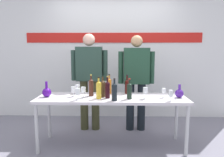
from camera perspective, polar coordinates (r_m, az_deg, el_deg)
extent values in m
plane|color=gray|center=(3.50, -0.07, -16.98)|extent=(10.00, 10.00, 0.00)
cube|color=white|center=(4.65, 0.43, 8.33)|extent=(5.15, 0.10, 3.00)
cube|color=red|center=(4.60, 0.42, 10.52)|extent=(3.61, 0.01, 0.20)
cube|color=silver|center=(3.26, -0.07, -5.13)|extent=(2.19, 0.65, 0.04)
cylinder|color=silver|center=(3.30, -18.91, -12.29)|extent=(0.05, 0.05, 0.72)
cylinder|color=silver|center=(3.25, 18.84, -12.64)|extent=(0.05, 0.05, 0.72)
cylinder|color=silver|center=(3.80, -15.99, -9.46)|extent=(0.05, 0.05, 0.72)
cylinder|color=silver|center=(3.75, 16.31, -9.70)|extent=(0.05, 0.05, 0.72)
sphere|color=#490F92|center=(3.38, -16.54, -3.48)|extent=(0.13, 0.13, 0.13)
cylinder|color=#490F92|center=(3.36, -16.62, -1.64)|extent=(0.04, 0.04, 0.11)
sphere|color=#481F91|center=(3.34, 17.03, -3.72)|extent=(0.12, 0.12, 0.12)
cylinder|color=#481F91|center=(3.33, 17.10, -2.17)|extent=(0.04, 0.04, 0.08)
cylinder|color=#393A21|center=(4.03, -7.20, -6.83)|extent=(0.14, 0.14, 0.90)
cylinder|color=#393A21|center=(4.00, -4.29, -6.88)|extent=(0.14, 0.14, 0.90)
cube|color=#273F36|center=(3.89, -5.91, 3.83)|extent=(0.45, 0.22, 0.59)
cylinder|color=#273F36|center=(3.93, -9.90, 3.37)|extent=(0.09, 0.09, 0.53)
cylinder|color=#273F36|center=(3.86, -1.83, 3.41)|extent=(0.09, 0.09, 0.53)
sphere|color=beige|center=(3.88, -6.00, 9.93)|extent=(0.21, 0.21, 0.21)
cylinder|color=black|center=(4.00, 4.73, -7.29)|extent=(0.14, 0.14, 0.85)
cylinder|color=black|center=(4.01, 7.59, -7.27)|extent=(0.14, 0.14, 0.85)
cube|color=#204230|center=(3.87, 6.33, 3.29)|extent=(0.44, 0.22, 0.62)
cylinder|color=#204230|center=(3.86, 2.31, 2.86)|extent=(0.09, 0.09, 0.56)
cylinder|color=#204230|center=(3.91, 10.29, 2.79)|extent=(0.09, 0.09, 0.56)
sphere|color=tan|center=(3.86, 6.43, 9.58)|extent=(0.20, 0.20, 0.20)
cylinder|color=orange|center=(3.47, -0.71, -2.12)|extent=(0.07, 0.07, 0.22)
cone|color=orange|center=(3.45, -0.72, -0.14)|extent=(0.07, 0.07, 0.03)
cylinder|color=orange|center=(3.45, -0.72, 0.26)|extent=(0.02, 0.02, 0.07)
cylinder|color=black|center=(3.44, -0.72, 0.99)|extent=(0.03, 0.03, 0.02)
cylinder|color=#340C0A|center=(3.47, 3.91, -2.28)|extent=(0.07, 0.07, 0.20)
cone|color=#340C0A|center=(3.45, 3.93, -0.44)|extent=(0.07, 0.07, 0.03)
cylinder|color=#340C0A|center=(3.45, 3.93, 0.03)|extent=(0.02, 0.02, 0.08)
cylinder|color=black|center=(3.44, 3.94, 0.83)|extent=(0.03, 0.03, 0.02)
cylinder|color=#48251A|center=(3.31, -5.44, -2.52)|extent=(0.07, 0.07, 0.23)
cone|color=#48251A|center=(3.29, -5.47, -0.32)|extent=(0.07, 0.07, 0.03)
cylinder|color=#48251A|center=(3.29, -5.47, 0.12)|extent=(0.02, 0.02, 0.08)
cylinder|color=gold|center=(3.28, -5.48, 0.91)|extent=(0.03, 0.03, 0.02)
cylinder|color=gold|center=(3.13, -3.46, -3.19)|extent=(0.07, 0.07, 0.23)
cone|color=gold|center=(3.11, -3.48, -0.91)|extent=(0.07, 0.07, 0.03)
cylinder|color=gold|center=(3.11, -3.49, -0.50)|extent=(0.02, 0.02, 0.07)
cylinder|color=black|center=(3.10, -3.49, 0.28)|extent=(0.03, 0.03, 0.02)
cylinder|color=black|center=(3.01, 0.63, -3.71)|extent=(0.07, 0.07, 0.22)
cone|color=black|center=(2.98, 0.63, -1.38)|extent=(0.07, 0.07, 0.03)
cylinder|color=black|center=(2.98, 0.63, -0.94)|extent=(0.02, 0.02, 0.07)
cylinder|color=black|center=(2.97, 0.63, -0.09)|extent=(0.03, 0.03, 0.02)
cylinder|color=black|center=(3.16, -1.16, -3.14)|extent=(0.07, 0.07, 0.22)
cone|color=black|center=(3.13, -1.17, -0.95)|extent=(0.07, 0.07, 0.03)
cylinder|color=black|center=(3.13, -1.17, -0.42)|extent=(0.02, 0.02, 0.08)
cylinder|color=gold|center=(3.12, -1.17, 0.48)|extent=(0.03, 0.03, 0.02)
cylinder|color=black|center=(3.12, 4.51, -3.43)|extent=(0.07, 0.07, 0.21)
cone|color=black|center=(3.10, 4.54, -1.32)|extent=(0.07, 0.07, 0.03)
cylinder|color=black|center=(3.10, 4.54, -0.91)|extent=(0.02, 0.02, 0.07)
cylinder|color=#B51918|center=(3.09, 4.55, -0.11)|extent=(0.03, 0.03, 0.02)
cylinder|color=#4A341E|center=(3.23, -2.42, -2.89)|extent=(0.08, 0.08, 0.22)
cone|color=#4A341E|center=(3.20, -2.44, -0.70)|extent=(0.08, 0.08, 0.03)
cylinder|color=#4A341E|center=(3.20, -2.44, -0.26)|extent=(0.03, 0.03, 0.08)
cylinder|color=black|center=(3.19, -2.44, 0.56)|extent=(0.03, 0.03, 0.02)
cylinder|color=white|center=(3.33, -9.89, -4.60)|extent=(0.05, 0.05, 0.00)
cylinder|color=white|center=(3.32, -9.91, -4.02)|extent=(0.01, 0.01, 0.07)
cylinder|color=white|center=(3.30, -9.94, -2.78)|extent=(0.07, 0.07, 0.08)
cylinder|color=white|center=(3.10, -8.78, -5.50)|extent=(0.06, 0.06, 0.00)
cylinder|color=white|center=(3.09, -8.80, -4.82)|extent=(0.01, 0.01, 0.07)
cylinder|color=white|center=(3.08, -8.83, -3.39)|extent=(0.07, 0.07, 0.09)
cylinder|color=white|center=(3.23, -7.40, -4.94)|extent=(0.05, 0.05, 0.00)
cylinder|color=white|center=(3.22, -7.41, -4.24)|extent=(0.01, 0.01, 0.08)
cylinder|color=white|center=(3.20, -7.44, -2.87)|extent=(0.07, 0.07, 0.08)
cylinder|color=white|center=(3.53, -8.86, -3.84)|extent=(0.06, 0.06, 0.00)
cylinder|color=white|center=(3.52, -8.88, -3.31)|extent=(0.01, 0.01, 0.06)
cylinder|color=white|center=(3.51, -8.90, -2.16)|extent=(0.07, 0.07, 0.08)
cylinder|color=white|center=(3.31, 13.22, -4.77)|extent=(0.06, 0.06, 0.00)
cylinder|color=white|center=(3.30, 13.24, -4.17)|extent=(0.01, 0.01, 0.07)
cylinder|color=white|center=(3.29, 13.28, -3.04)|extent=(0.06, 0.06, 0.07)
cylinder|color=white|center=(3.11, 14.91, -5.67)|extent=(0.06, 0.06, 0.00)
cylinder|color=white|center=(3.10, 14.93, -5.08)|extent=(0.01, 0.01, 0.06)
cylinder|color=white|center=(3.08, 14.99, -3.72)|extent=(0.06, 0.06, 0.09)
cylinder|color=white|center=(3.18, 8.59, -5.15)|extent=(0.05, 0.05, 0.00)
cylinder|color=white|center=(3.17, 8.60, -4.46)|extent=(0.01, 0.01, 0.08)
cylinder|color=white|center=(3.16, 8.64, -3.04)|extent=(0.07, 0.07, 0.08)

